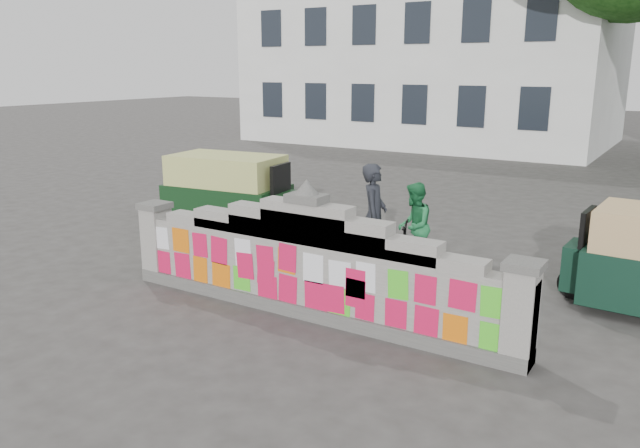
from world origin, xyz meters
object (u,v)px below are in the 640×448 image
object	(u,v)px
cyclist_rider	(374,230)
pedestrian	(414,226)
cyclist_bike	(373,251)
rickshaw_left	(230,192)

from	to	relation	value
cyclist_rider	pedestrian	xyz separation A→B (m)	(0.30, 0.97, -0.09)
cyclist_bike	cyclist_rider	size ratio (longest dim) A/B	1.12
cyclist_bike	rickshaw_left	size ratio (longest dim) A/B	0.64
cyclist_bike	pedestrian	size ratio (longest dim) A/B	1.26
cyclist_bike	cyclist_rider	world-z (taller)	cyclist_rider
cyclist_rider	pedestrian	bearing A→B (deg)	-35.24
cyclist_bike	cyclist_rider	distance (m)	0.36
cyclist_bike	cyclist_rider	bearing A→B (deg)	-108.04
rickshaw_left	cyclist_bike	bearing A→B (deg)	-23.98
pedestrian	rickshaw_left	xyz separation A→B (m)	(-4.48, 0.33, 0.09)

